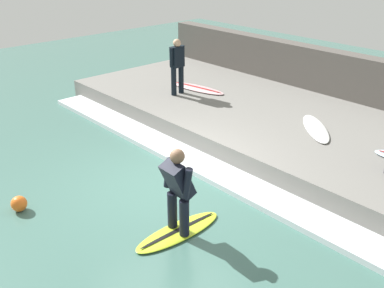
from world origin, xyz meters
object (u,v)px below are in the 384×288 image
Objects in this scene: surfer_riding at (178,187)px; surfboard_spare at (316,128)px; surfer_waiting_near at (177,64)px; surfboard_riding at (178,231)px; surfboard_waiting_near at (197,88)px; marker_buoy at (19,204)px.

surfboard_spare is (4.36, 0.35, -0.35)m from surfer_riding.
surfer_waiting_near is 0.99× the size of surfboard_spare.
surfer_riding is at bearing -175.46° from surfboard_spare.
surfboard_spare is (0.65, -3.98, -0.81)m from surfer_waiting_near.
surfboard_waiting_near is at bearing 44.14° from surfboard_riding.
surfboard_spare is (-0.04, -3.92, -0.00)m from surfboard_waiting_near.
surfer_riding is 4.39m from surfboard_spare.
surfboard_waiting_near reaches higher than surfboard_riding.
surfboard_riding is at bearing -116.57° from surfer_riding.
marker_buoy is (-1.64, 2.40, -0.73)m from surfer_riding.
surfboard_spare is at bearing 4.54° from surfboard_riding.
surfer_waiting_near is at bearing 49.40° from surfer_riding.
surfboard_riding is at bearing -55.61° from marker_buoy.
surfboard_waiting_near reaches higher than surfboard_spare.
surfer_riding is 0.80× the size of surfboard_waiting_near.
marker_buoy is (-6.04, -1.87, -0.38)m from surfboard_waiting_near.
surfer_riding reaches higher than marker_buoy.
marker_buoy reaches higher than surfboard_riding.
marker_buoy is (-1.64, 2.40, 0.11)m from surfboard_riding.
surfer_riding is 0.97× the size of surfboard_spare.
surfer_waiting_near is 5.32× the size of marker_buoy.
surfer_waiting_near reaches higher than surfboard_waiting_near.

